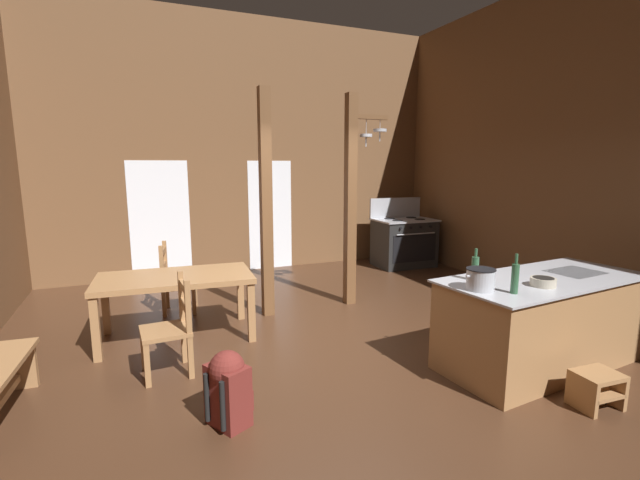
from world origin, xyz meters
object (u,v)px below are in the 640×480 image
object	(u,v)px
backpack	(228,386)
mixing_bowl_on_counter	(543,282)
step_stool	(597,387)
ladderback_chair_by_post	(175,279)
bottle_short_on_counter	(475,268)
kitchen_island	(542,321)
dining_table	(175,283)
stockpot_on_counter	(481,279)
stove_range	(404,242)
ladderback_chair_near_window	(171,328)
bottle_tall_on_counter	(515,278)

from	to	relation	value
backpack	mixing_bowl_on_counter	world-z (taller)	mixing_bowl_on_counter
step_stool	mixing_bowl_on_counter	xyz separation A→B (m)	(-0.04, 0.56, 0.76)
ladderback_chair_by_post	bottle_short_on_counter	xyz separation A→B (m)	(2.50, -2.91, 0.56)
kitchen_island	dining_table	size ratio (longest dim) A/B	1.27
stockpot_on_counter	backpack	bearing A→B (deg)	173.44
stove_range	dining_table	bearing A→B (deg)	-154.95
mixing_bowl_on_counter	ladderback_chair_near_window	bearing A→B (deg)	155.24
step_stool	stockpot_on_counter	xyz separation A→B (m)	(-0.65, 0.69, 0.81)
step_stool	ladderback_chair_near_window	bearing A→B (deg)	147.72
bottle_tall_on_counter	bottle_short_on_counter	distance (m)	0.47
backpack	dining_table	bearing A→B (deg)	95.74
step_stool	bottle_short_on_counter	bearing A→B (deg)	116.21
stove_range	step_stool	world-z (taller)	stove_range
dining_table	mixing_bowl_on_counter	bearing A→B (deg)	-37.96
stockpot_on_counter	bottle_tall_on_counter	bearing A→B (deg)	-45.80
stockpot_on_counter	step_stool	bearing A→B (deg)	-46.43
bottle_tall_on_counter	ladderback_chair_by_post	bearing A→B (deg)	126.59
ladderback_chair_near_window	stockpot_on_counter	distance (m)	2.88
stove_range	bottle_short_on_counter	xyz separation A→B (m)	(-1.90, -4.02, 0.53)
backpack	stockpot_on_counter	size ratio (longest dim) A/B	1.85
ladderback_chair_near_window	backpack	size ratio (longest dim) A/B	1.59
ladderback_chair_by_post	backpack	size ratio (longest dim) A/B	1.59
backpack	mixing_bowl_on_counter	distance (m)	2.89
stove_range	backpack	size ratio (longest dim) A/B	2.21
dining_table	backpack	world-z (taller)	dining_table
ladderback_chair_near_window	ladderback_chair_by_post	xyz separation A→B (m)	(0.20, 1.87, 0.00)
stove_range	stockpot_on_counter	distance (m)	4.80
ladderback_chair_by_post	bottle_tall_on_counter	size ratio (longest dim) A/B	2.75
stockpot_on_counter	mixing_bowl_on_counter	world-z (taller)	stockpot_on_counter
ladderback_chair_by_post	bottle_short_on_counter	bearing A→B (deg)	-49.34
backpack	bottle_short_on_counter	size ratio (longest dim) A/B	1.93
mixing_bowl_on_counter	bottle_short_on_counter	world-z (taller)	bottle_short_on_counter
stove_range	bottle_tall_on_counter	xyz separation A→B (m)	(-1.89, -4.49, 0.55)
step_stool	dining_table	size ratio (longest dim) A/B	0.21
ladderback_chair_by_post	stockpot_on_counter	distance (m)	3.97
kitchen_island	mixing_bowl_on_counter	bearing A→B (deg)	-143.42
kitchen_island	stockpot_on_counter	xyz separation A→B (m)	(-0.91, -0.09, 0.54)
stove_range	ladderback_chair_by_post	distance (m)	4.53
stockpot_on_counter	bottle_tall_on_counter	xyz separation A→B (m)	(0.19, -0.20, 0.04)
stove_range	ladderback_chair_by_post	bearing A→B (deg)	-165.74
stockpot_on_counter	bottle_tall_on_counter	size ratio (longest dim) A/B	0.93
ladderback_chair_near_window	stockpot_on_counter	size ratio (longest dim) A/B	2.96
kitchen_island	ladderback_chair_near_window	world-z (taller)	ladderback_chair_near_window
bottle_tall_on_counter	ladderback_chair_near_window	bearing A→B (deg)	150.84
mixing_bowl_on_counter	bottle_tall_on_counter	xyz separation A→B (m)	(-0.42, -0.07, 0.10)
mixing_bowl_on_counter	bottle_short_on_counter	size ratio (longest dim) A/B	0.72
stockpot_on_counter	bottle_tall_on_counter	distance (m)	0.28
ladderback_chair_near_window	bottle_tall_on_counter	size ratio (longest dim) A/B	2.75
stove_range	mixing_bowl_on_counter	size ratio (longest dim) A/B	5.97
bottle_short_on_counter	dining_table	bearing A→B (deg)	142.95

